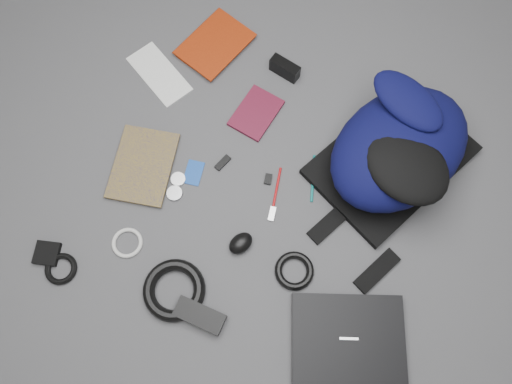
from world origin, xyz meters
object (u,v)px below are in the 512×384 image
at_px(textbook_red, 196,30).
at_px(dvd_case, 256,113).
at_px(compact_camera, 285,68).
at_px(power_brick, 200,315).
at_px(comic_book, 115,161).
at_px(laptop, 348,339).
at_px(backpack, 399,148).
at_px(pouch, 47,253).
at_px(mouse, 241,243).

bearing_deg(textbook_red, dvd_case, -16.30).
xyz_separation_m(compact_camera, power_brick, (0.13, -0.86, -0.01)).
distance_m(textbook_red, compact_camera, 0.36).
height_order(comic_book, compact_camera, compact_camera).
relative_size(dvd_case, power_brick, 1.18).
xyz_separation_m(laptop, power_brick, (-0.42, -0.13, 0.00)).
distance_m(textbook_red, comic_book, 0.56).
bearing_deg(power_brick, comic_book, 144.57).
xyz_separation_m(laptop, textbook_red, (-0.90, 0.74, -0.00)).
bearing_deg(comic_book, laptop, -26.72).
relative_size(comic_book, compact_camera, 2.46).
bearing_deg(dvd_case, backpack, 9.88).
height_order(backpack, power_brick, backpack).
height_order(laptop, compact_camera, compact_camera).
height_order(laptop, power_brick, power_brick).
height_order(dvd_case, pouch, pouch).
bearing_deg(laptop, textbook_red, 115.81).
bearing_deg(laptop, pouch, 165.82).
distance_m(backpack, comic_book, 0.91).
bearing_deg(laptop, dvd_case, 111.27).
xyz_separation_m(textbook_red, pouch, (-0.03, -0.91, -0.00)).
height_order(mouse, pouch, mouse).
distance_m(compact_camera, pouch, 0.98).
bearing_deg(power_brick, compact_camera, 95.90).
xyz_separation_m(comic_book, pouch, (-0.03, -0.36, -0.00)).
distance_m(backpack, pouch, 1.13).
distance_m(comic_book, power_brick, 0.58).
distance_m(laptop, comic_book, 0.92).
bearing_deg(power_brick, laptop, 14.95).
relative_size(dvd_case, pouch, 2.40).
height_order(backpack, laptop, backpack).
bearing_deg(laptop, comic_book, 143.82).
bearing_deg(compact_camera, textbook_red, -173.31).
bearing_deg(mouse, power_brick, -69.55).
height_order(dvd_case, mouse, mouse).
xyz_separation_m(mouse, power_brick, (-0.01, -0.25, -0.00)).
height_order(power_brick, pouch, power_brick).
bearing_deg(pouch, dvd_case, 63.07).
distance_m(comic_book, compact_camera, 0.65).
relative_size(backpack, comic_book, 2.09).
distance_m(power_brick, pouch, 0.51).
bearing_deg(power_brick, dvd_case, 99.72).
distance_m(dvd_case, compact_camera, 0.19).
xyz_separation_m(laptop, comic_book, (-0.90, 0.18, -0.01)).
height_order(laptop, textbook_red, laptop).
height_order(textbook_red, pouch, textbook_red).
relative_size(laptop, comic_book, 1.25).
relative_size(textbook_red, dvd_case, 1.41).
xyz_separation_m(dvd_case, mouse, (0.16, -0.43, 0.01)).
relative_size(laptop, textbook_red, 1.31).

